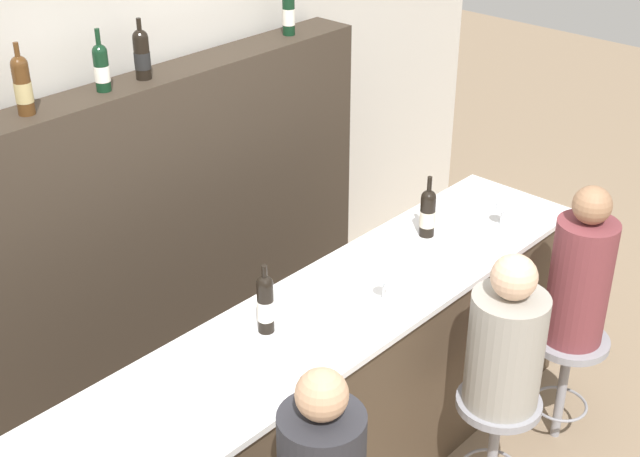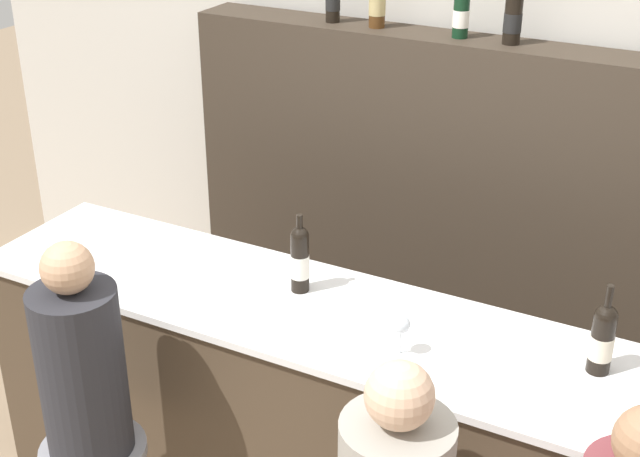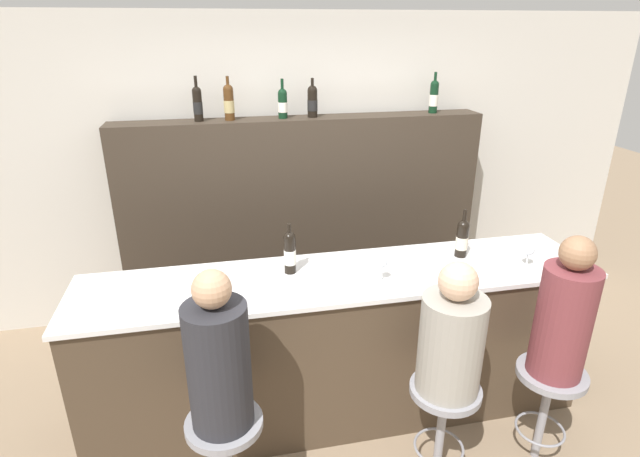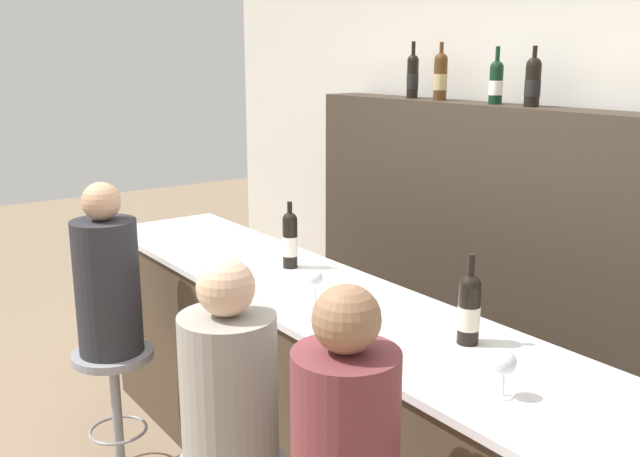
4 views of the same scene
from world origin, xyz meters
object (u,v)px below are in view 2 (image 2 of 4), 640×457
(wine_bottle_counter_1, at_px, (602,338))
(guest_seated_left, at_px, (81,364))
(wine_bottle_counter_0, at_px, (300,258))
(wine_bottle_backbar_2, at_px, (461,11))
(wine_bottle_backbar_3, at_px, (513,15))
(wine_glass_0, at_px, (401,326))

(wine_bottle_counter_1, xyz_separation_m, guest_seated_left, (-1.61, -0.75, -0.17))
(wine_bottle_counter_0, height_order, wine_bottle_backbar_2, wine_bottle_backbar_2)
(wine_bottle_backbar_3, relative_size, wine_glass_0, 2.01)
(wine_bottle_backbar_2, relative_size, guest_seated_left, 0.36)
(wine_bottle_backbar_2, distance_m, guest_seated_left, 2.27)
(wine_glass_0, bearing_deg, wine_bottle_counter_1, 19.53)
(wine_bottle_counter_1, bearing_deg, wine_bottle_backbar_3, 121.39)
(wine_glass_0, bearing_deg, guest_seated_left, -152.02)
(guest_seated_left, bearing_deg, wine_bottle_backbar_3, 66.76)
(wine_bottle_counter_0, height_order, wine_bottle_counter_1, wine_bottle_counter_1)
(wine_bottle_backbar_3, bearing_deg, guest_seated_left, -113.24)
(wine_bottle_counter_0, height_order, guest_seated_left, guest_seated_left)
(wine_bottle_backbar_3, bearing_deg, wine_bottle_counter_1, -58.61)
(wine_bottle_counter_0, xyz_separation_m, wine_bottle_counter_1, (1.15, 0.00, -0.01))
(wine_bottle_counter_0, distance_m, wine_bottle_backbar_3, 1.49)
(guest_seated_left, bearing_deg, wine_bottle_backbar_2, 72.86)
(wine_bottle_counter_0, height_order, wine_bottle_backbar_3, wine_bottle_backbar_3)
(wine_glass_0, bearing_deg, wine_bottle_counter_0, 156.88)
(wine_bottle_backbar_3, distance_m, wine_glass_0, 1.65)
(wine_bottle_backbar_3, bearing_deg, wine_glass_0, -84.91)
(wine_bottle_counter_0, xyz_separation_m, wine_bottle_backbar_2, (0.15, 1.24, 0.72))
(wine_bottle_counter_1, bearing_deg, wine_bottle_counter_0, -180.00)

